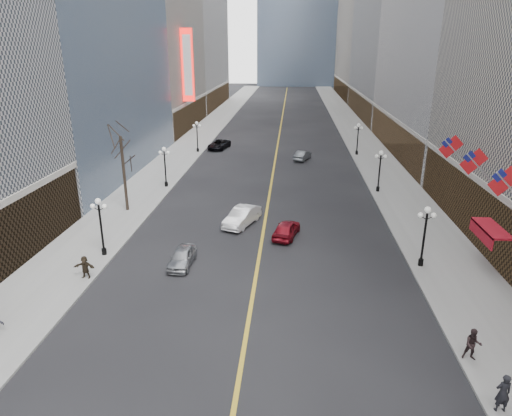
% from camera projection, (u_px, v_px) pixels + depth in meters
% --- Properties ---
extents(sidewalk_east, '(6.00, 230.00, 0.15)m').
position_uv_depth(sidewalk_east, '(368.00, 149.00, 70.49)').
color(sidewalk_east, gray).
rests_on(sidewalk_east, ground).
extents(sidewalk_west, '(6.00, 230.00, 0.15)m').
position_uv_depth(sidewalk_west, '(189.00, 146.00, 72.56)').
color(sidewalk_west, gray).
rests_on(sidewalk_west, ground).
extents(lane_line, '(0.25, 200.00, 0.02)m').
position_uv_depth(lane_line, '(279.00, 136.00, 80.94)').
color(lane_line, gold).
rests_on(lane_line, ground).
extents(bldg_east_c, '(26.60, 40.60, 48.80)m').
position_uv_depth(bldg_east_c, '(428.00, 0.00, 95.03)').
color(bldg_east_c, '#9B9B9D').
rests_on(bldg_east_c, ground).
extents(streetlamp_east_1, '(1.26, 0.44, 4.52)m').
position_uv_depth(streetlamp_east_1, '(425.00, 230.00, 32.15)').
color(streetlamp_east_1, black).
rests_on(streetlamp_east_1, sidewalk_east).
extents(streetlamp_east_2, '(1.26, 0.44, 4.52)m').
position_uv_depth(streetlamp_east_2, '(380.00, 167.00, 49.05)').
color(streetlamp_east_2, black).
rests_on(streetlamp_east_2, sidewalk_east).
extents(streetlamp_east_3, '(1.26, 0.44, 4.52)m').
position_uv_depth(streetlamp_east_3, '(358.00, 136.00, 65.95)').
color(streetlamp_east_3, black).
rests_on(streetlamp_east_3, sidewalk_east).
extents(streetlamp_west_1, '(1.26, 0.44, 4.52)m').
position_uv_depth(streetlamp_west_1, '(100.00, 221.00, 33.89)').
color(streetlamp_west_1, black).
rests_on(streetlamp_west_1, sidewalk_west).
extents(streetlamp_west_2, '(1.26, 0.44, 4.52)m').
position_uv_depth(streetlamp_west_2, '(165.00, 163.00, 50.79)').
color(streetlamp_west_2, black).
rests_on(streetlamp_west_2, sidewalk_west).
extents(streetlamp_west_3, '(1.26, 0.44, 4.52)m').
position_uv_depth(streetlamp_west_3, '(197.00, 133.00, 67.70)').
color(streetlamp_west_3, black).
rests_on(streetlamp_west_3, sidewalk_west).
extents(flag_3, '(2.87, 0.12, 2.87)m').
position_uv_depth(flag_3, '(507.00, 184.00, 27.60)').
color(flag_3, '#B2B2B7').
rests_on(flag_3, ground).
extents(flag_4, '(2.87, 0.12, 2.87)m').
position_uv_depth(flag_4, '(476.00, 164.00, 32.29)').
color(flag_4, '#B2B2B7').
rests_on(flag_4, ground).
extents(flag_5, '(2.87, 0.12, 2.87)m').
position_uv_depth(flag_5, '(453.00, 149.00, 36.99)').
color(flag_5, '#B2B2B7').
rests_on(flag_5, ground).
extents(awning_c, '(1.40, 4.00, 0.93)m').
position_uv_depth(awning_c, '(489.00, 230.00, 31.77)').
color(awning_c, maroon).
rests_on(awning_c, ground).
extents(theatre_marquee, '(2.00, 0.55, 12.00)m').
position_uv_depth(theatre_marquee, '(188.00, 65.00, 78.09)').
color(theatre_marquee, red).
rests_on(theatre_marquee, ground).
extents(tree_west_far, '(3.60, 3.60, 7.92)m').
position_uv_depth(tree_west_far, '(121.00, 148.00, 42.29)').
color(tree_west_far, '#2D231C').
rests_on(tree_west_far, sidewalk_west).
extents(car_nb_near, '(1.67, 3.93, 1.33)m').
position_uv_depth(car_nb_near, '(182.00, 257.00, 33.22)').
color(car_nb_near, '#989A9F').
rests_on(car_nb_near, ground).
extents(car_nb_mid, '(3.27, 5.11, 1.59)m').
position_uv_depth(car_nb_mid, '(242.00, 217.00, 40.70)').
color(car_nb_mid, silver).
rests_on(car_nb_mid, ground).
extents(car_nb_far, '(3.43, 5.52, 1.42)m').
position_uv_depth(car_nb_far, '(219.00, 144.00, 70.82)').
color(car_nb_far, black).
rests_on(car_nb_far, ground).
extents(car_sb_mid, '(2.63, 4.45, 1.42)m').
position_uv_depth(car_sb_mid, '(286.00, 229.00, 38.16)').
color(car_sb_mid, maroon).
rests_on(car_sb_mid, ground).
extents(car_sb_far, '(2.61, 4.23, 1.31)m').
position_uv_depth(car_sb_far, '(302.00, 155.00, 63.97)').
color(car_sb_far, '#52575B').
rests_on(car_sb_far, ground).
extents(ped_ne_corner, '(0.73, 0.56, 1.88)m').
position_uv_depth(ped_ne_corner, '(503.00, 393.00, 19.61)').
color(ped_ne_corner, black).
rests_on(ped_ne_corner, sidewalk_east).
extents(ped_east_walk, '(0.91, 0.59, 1.74)m').
position_uv_depth(ped_east_walk, '(473.00, 345.00, 22.89)').
color(ped_east_walk, black).
rests_on(ped_east_walk, sidewalk_east).
extents(ped_west_far, '(1.51, 0.51, 1.60)m').
position_uv_depth(ped_west_far, '(85.00, 267.00, 31.07)').
color(ped_west_far, black).
rests_on(ped_west_far, sidewalk_west).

